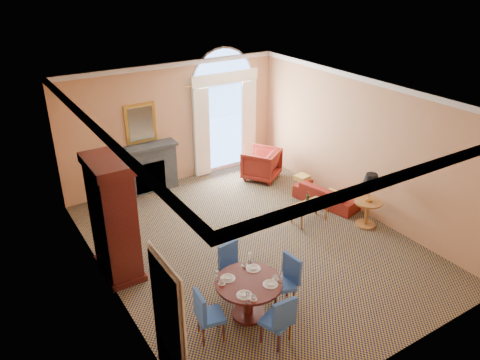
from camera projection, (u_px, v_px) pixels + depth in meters
ground at (252, 243)px, 10.01m from camera, size 7.50×7.50×0.00m
room_envelope at (235, 123)px, 9.42m from camera, size 6.04×7.52×3.45m
armoire at (113, 220)px, 8.65m from camera, size 0.68×1.20×2.36m
dining_table at (249, 290)px, 7.77m from camera, size 1.13×1.13×0.91m
dining_chair_north at (230, 265)px, 8.41m from camera, size 0.51×0.51×0.94m
dining_chair_south at (280, 318)px, 7.16m from camera, size 0.54×0.54×0.94m
dining_chair_east at (287, 277)px, 8.08m from camera, size 0.53×0.53×0.94m
dining_chair_west at (206, 313)px, 7.27m from camera, size 0.50×0.50×0.94m
sofa at (327, 195)px, 11.53m from camera, size 1.03×1.76×0.48m
armchair at (261, 164)px, 12.78m from camera, size 1.26×1.26×0.84m
coffee_table at (310, 206)px, 10.65m from camera, size 0.89×0.53×0.80m
side_table at (369, 194)px, 10.34m from camera, size 0.62×0.62×1.26m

